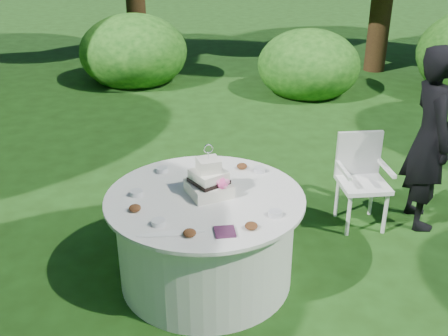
{
  "coord_description": "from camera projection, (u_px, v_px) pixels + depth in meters",
  "views": [
    {
      "loc": [
        -0.34,
        -3.57,
        2.69
      ],
      "look_at": [
        0.15,
        0.0,
        1.0
      ],
      "focal_mm": 42.0,
      "sensor_mm": 36.0,
      "label": 1
    }
  ],
  "objects": [
    {
      "name": "table",
      "position": [
        206.0,
        238.0,
        4.22
      ],
      "size": [
        1.56,
        1.56,
        0.77
      ],
      "color": "white",
      "rests_on": "ground"
    },
    {
      "name": "cake",
      "position": [
        209.0,
        181.0,
        4.04
      ],
      "size": [
        0.38,
        0.38,
        0.42
      ],
      "color": "white",
      "rests_on": "table"
    },
    {
      "name": "feather_plume",
      "position": [
        171.0,
        233.0,
        3.56
      ],
      "size": [
        0.48,
        0.07,
        0.01
      ],
      "primitive_type": "ellipsoid",
      "color": "white",
      "rests_on": "table"
    },
    {
      "name": "chair",
      "position": [
        361.0,
        173.0,
        5.01
      ],
      "size": [
        0.47,
        0.45,
        0.9
      ],
      "color": "white",
      "rests_on": "ground"
    },
    {
      "name": "votives",
      "position": [
        199.0,
        192.0,
        4.08
      ],
      "size": [
        1.13,
        0.97,
        0.04
      ],
      "color": "silver",
      "rests_on": "table"
    },
    {
      "name": "ground",
      "position": [
        206.0,
        277.0,
        4.39
      ],
      "size": [
        80.0,
        80.0,
        0.0
      ],
      "primitive_type": "plane",
      "color": "#1A390F",
      "rests_on": "ground"
    },
    {
      "name": "guest",
      "position": [
        430.0,
        139.0,
        4.86
      ],
      "size": [
        0.5,
        0.69,
        1.75
      ],
      "primitive_type": "imported",
      "rotation": [
        0.0,
        0.0,
        1.43
      ],
      "color": "black",
      "rests_on": "ground"
    },
    {
      "name": "napkins",
      "position": [
        225.0,
        232.0,
        3.57
      ],
      "size": [
        0.14,
        0.14,
        0.02
      ],
      "primitive_type": "cube",
      "color": "#461E3B",
      "rests_on": "table"
    },
    {
      "name": "petal_cups",
      "position": [
        206.0,
        206.0,
        3.87
      ],
      "size": [
        0.99,
        1.1,
        0.05
      ],
      "color": "#562D16",
      "rests_on": "table"
    }
  ]
}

